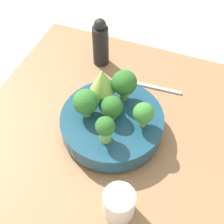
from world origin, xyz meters
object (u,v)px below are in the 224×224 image
(bowl, at_px, (112,123))
(cup, at_px, (119,204))
(pepper_mill, at_px, (101,43))
(fork, at_px, (153,87))

(bowl, bearing_deg, cup, 115.05)
(pepper_mill, bearing_deg, bowl, 118.38)
(cup, bearing_deg, bowl, -64.95)
(bowl, distance_m, pepper_mill, 0.28)
(bowl, bearing_deg, pepper_mill, -61.62)
(cup, bearing_deg, pepper_mill, -63.10)
(cup, bearing_deg, fork, -84.99)
(bowl, height_order, cup, cup)
(cup, height_order, pepper_mill, pepper_mill)
(bowl, bearing_deg, fork, -106.80)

